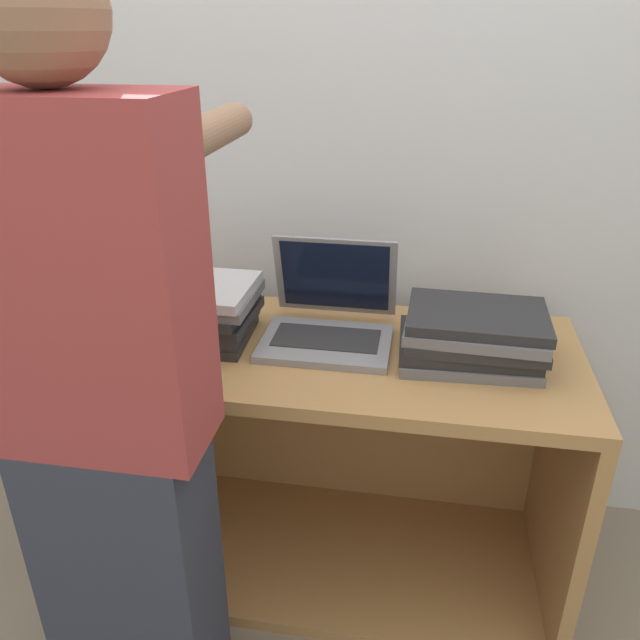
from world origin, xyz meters
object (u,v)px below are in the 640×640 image
laptop_stack_left (189,310)px  person (108,421)px  laptop_open (329,320)px  laptop_stack_right (472,336)px

laptop_stack_left → person: bearing=-86.0°
laptop_open → person: size_ratio=0.21×
person → laptop_stack_right: bearing=36.5°
laptop_stack_left → person: 0.52m
person → laptop_open: bearing=59.8°
laptop_stack_left → laptop_open: bearing=8.3°
laptop_stack_right → laptop_open: bearing=171.6°
laptop_stack_right → person: person is taller
laptop_open → person: 0.67m
laptop_stack_left → laptop_stack_right: bearing=-0.1°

